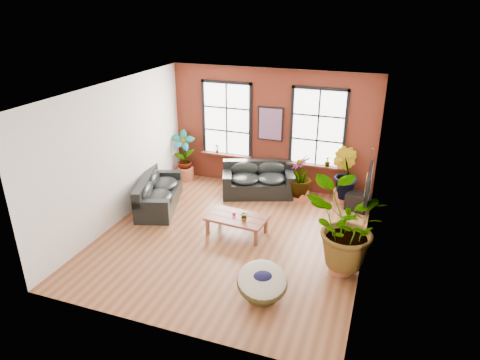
# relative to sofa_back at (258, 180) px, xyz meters

# --- Properties ---
(room) EXTENTS (6.04, 6.54, 3.54)m
(room) POSITION_rel_sofa_back_xyz_m (0.16, -2.44, 1.33)
(room) COLOR brown
(room) RESTS_ON ground
(sofa_back) EXTENTS (2.23, 1.62, 0.92)m
(sofa_back) POSITION_rel_sofa_back_xyz_m (0.00, 0.00, 0.00)
(sofa_back) COLOR black
(sofa_back) RESTS_ON ground
(sofa_left) EXTENTS (1.53, 2.33, 0.85)m
(sofa_left) POSITION_rel_sofa_back_xyz_m (-2.32, -1.71, -0.03)
(sofa_left) COLOR black
(sofa_left) RESTS_ON ground
(coffee_table) EXTENTS (1.47, 0.92, 0.54)m
(coffee_table) POSITION_rel_sofa_back_xyz_m (0.21, -2.36, -0.02)
(coffee_table) COLOR brown
(coffee_table) RESTS_ON ground
(papasan_chair) EXTENTS (1.26, 1.26, 0.72)m
(papasan_chair) POSITION_rel_sofa_back_xyz_m (1.50, -4.49, -0.05)
(papasan_chair) COLOR #3D3316
(papasan_chair) RESTS_ON ground
(poster) EXTENTS (0.74, 0.06, 0.98)m
(poster) POSITION_rel_sofa_back_xyz_m (0.16, 0.59, 1.53)
(poster) COLOR black
(poster) RESTS_ON room
(tv_wall_unit) EXTENTS (0.13, 1.86, 1.20)m
(tv_wall_unit) POSITION_rel_sofa_back_xyz_m (3.09, -1.99, 1.12)
(tv_wall_unit) COLOR black
(tv_wall_unit) RESTS_ON room
(media_box) EXTENTS (0.65, 0.59, 0.46)m
(media_box) POSITION_rel_sofa_back_xyz_m (2.82, -0.07, -0.19)
(media_box) COLOR black
(media_box) RESTS_ON ground
(pot_back_left) EXTENTS (0.64, 0.64, 0.39)m
(pot_back_left) POSITION_rel_sofa_back_xyz_m (-2.46, 0.25, -0.22)
(pot_back_left) COLOR #BD5C3D
(pot_back_left) RESTS_ON ground
(pot_back_right) EXTENTS (0.60, 0.60, 0.36)m
(pot_back_right) POSITION_rel_sofa_back_xyz_m (2.37, 0.31, -0.24)
(pot_back_right) COLOR #BD5C3D
(pot_back_right) RESTS_ON ground
(pot_right_wall) EXTENTS (0.59, 0.59, 0.36)m
(pot_right_wall) POSITION_rel_sofa_back_xyz_m (2.78, -3.10, -0.24)
(pot_right_wall) COLOR #BD5C3D
(pot_right_wall) RESTS_ON ground
(pot_mid) EXTENTS (0.63, 0.63, 0.35)m
(pot_mid) POSITION_rel_sofa_back_xyz_m (1.25, 0.01, -0.24)
(pot_mid) COLOR #BD5C3D
(pot_mid) RESTS_ON ground
(floor_plant_back_left) EXTENTS (0.87, 0.72, 1.42)m
(floor_plant_back_left) POSITION_rel_sofa_back_xyz_m (-2.50, 0.25, 0.44)
(floor_plant_back_left) COLOR #164111
(floor_plant_back_left) RESTS_ON ground
(floor_plant_back_right) EXTENTS (0.98, 0.96, 1.39)m
(floor_plant_back_right) POSITION_rel_sofa_back_xyz_m (2.37, 0.29, 0.43)
(floor_plant_back_right) COLOR #164111
(floor_plant_back_right) RESTS_ON ground
(floor_plant_right_wall) EXTENTS (1.74, 1.56, 1.77)m
(floor_plant_right_wall) POSITION_rel_sofa_back_xyz_m (2.76, -3.13, 0.63)
(floor_plant_right_wall) COLOR #164111
(floor_plant_right_wall) RESTS_ON ground
(floor_plant_mid) EXTENTS (0.76, 0.76, 1.17)m
(floor_plant_mid) POSITION_rel_sofa_back_xyz_m (1.23, -0.00, 0.31)
(floor_plant_mid) COLOR #164111
(floor_plant_mid) RESTS_ON ground
(table_plant) EXTENTS (0.28, 0.26, 0.25)m
(table_plant) POSITION_rel_sofa_back_xyz_m (0.45, -2.49, 0.16)
(table_plant) COLOR #164111
(table_plant) RESTS_ON coffee_table
(sill_plant_left) EXTENTS (0.17, 0.17, 0.27)m
(sill_plant_left) POSITION_rel_sofa_back_xyz_m (-1.49, 0.54, 0.62)
(sill_plant_left) COLOR #164111
(sill_plant_left) RESTS_ON room
(sill_plant_right) EXTENTS (0.19, 0.19, 0.27)m
(sill_plant_right) POSITION_rel_sofa_back_xyz_m (1.86, 0.54, 0.62)
(sill_plant_right) COLOR #164111
(sill_plant_right) RESTS_ON room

